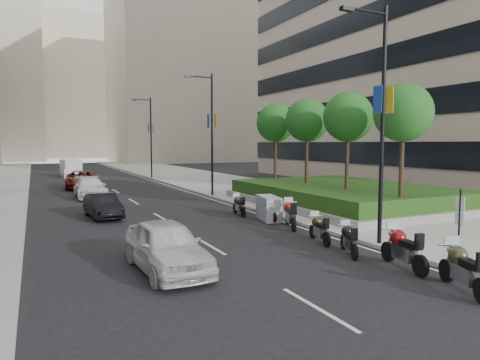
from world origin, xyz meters
TOP-DOWN VIEW (x-y plane):
  - ground at (0.00, 0.00)m, footprint 160.00×160.00m
  - sidewalk_right at (9.00, 30.00)m, footprint 10.00×100.00m
  - lane_edge at (3.70, 30.00)m, footprint 0.12×100.00m
  - lane_centre at (-1.50, 30.00)m, footprint 0.12×100.00m
  - building_cream_right at (22.00, 80.00)m, footprint 28.00×24.00m
  - building_cream_centre at (2.00, 120.00)m, footprint 30.00×24.00m
  - planter at (10.00, 10.00)m, footprint 10.00×14.00m
  - hedge at (10.00, 10.00)m, footprint 9.40×13.40m
  - tree_0 at (8.50, 4.00)m, footprint 2.80×2.80m
  - tree_1 at (8.50, 8.00)m, footprint 2.80×2.80m
  - tree_2 at (8.50, 12.00)m, footprint 2.80×2.80m
  - tree_3 at (8.50, 16.00)m, footprint 2.80×2.80m
  - lamp_post_0 at (4.14, 1.00)m, footprint 2.34×0.45m
  - lamp_post_1 at (4.14, 18.00)m, footprint 2.34×0.45m
  - lamp_post_2 at (4.14, 36.00)m, footprint 2.34×0.45m
  - parking_sign at (4.80, -2.00)m, footprint 0.06×0.32m
  - motorcycle_0 at (2.69, -3.73)m, footprint 1.13×2.24m
  - motorcycle_1 at (2.92, -1.44)m, footprint 0.86×2.37m
  - motorcycle_2 at (2.53, 0.67)m, footprint 0.98×1.85m
  - motorcycle_3 at (2.70, 2.66)m, footprint 0.77×2.00m
  - motorcycle_4 at (3.23, 5.63)m, footprint 1.12×2.23m
  - motorcycle_5 at (3.28, 7.79)m, footprint 1.27×2.20m
  - motorcycle_6 at (2.61, 9.93)m, footprint 0.68×2.02m
  - car_a at (-3.92, 1.57)m, footprint 2.02×4.69m
  - car_b at (-4.31, 12.33)m, footprint 1.69×4.00m
  - car_c at (-3.91, 21.48)m, footprint 2.06×5.02m
  - car_d at (-3.85, 28.69)m, footprint 3.00×5.73m
  - delivery_van at (-3.63, 42.74)m, footprint 2.17×4.91m

SIDE VIEW (x-z plane):
  - ground at x=0.00m, z-range 0.00..0.00m
  - lane_edge at x=3.70m, z-range 0.00..0.01m
  - lane_centre at x=-1.50m, z-range 0.00..0.01m
  - sidewalk_right at x=9.00m, z-range 0.00..0.15m
  - planter at x=10.00m, z-range 0.15..0.55m
  - motorcycle_2 at x=2.53m, z-range 0.03..1.02m
  - motorcycle_6 at x=2.61m, z-range 0.03..1.04m
  - motorcycle_3 at x=2.70m, z-range 0.03..1.05m
  - motorcycle_5 at x=3.28m, z-range 0.00..1.25m
  - motorcycle_4 at x=3.23m, z-range 0.04..1.22m
  - motorcycle_0 at x=2.69m, z-range 0.04..1.22m
  - motorcycle_1 at x=2.92m, z-range 0.04..1.24m
  - car_b at x=-4.31m, z-range 0.00..1.29m
  - car_c at x=-3.91m, z-range 0.00..1.45m
  - car_d at x=-3.85m, z-range 0.00..1.54m
  - car_a at x=-3.92m, z-range 0.00..1.58m
  - delivery_van at x=-3.63m, z-range -0.07..1.94m
  - hedge at x=10.00m, z-range 0.55..1.35m
  - parking_sign at x=4.80m, z-range 0.21..2.71m
  - lamp_post_0 at x=4.14m, z-range 0.57..9.57m
  - lamp_post_1 at x=4.14m, z-range 0.57..9.57m
  - lamp_post_2 at x=4.14m, z-range 0.57..9.57m
  - tree_0 at x=8.50m, z-range 2.27..8.57m
  - tree_1 at x=8.50m, z-range 2.27..8.57m
  - tree_2 at x=8.50m, z-range 2.27..8.57m
  - tree_3 at x=8.50m, z-range 2.27..8.57m
  - building_cream_right at x=22.00m, z-range 0.00..36.00m
  - building_cream_centre at x=2.00m, z-range 0.00..38.00m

